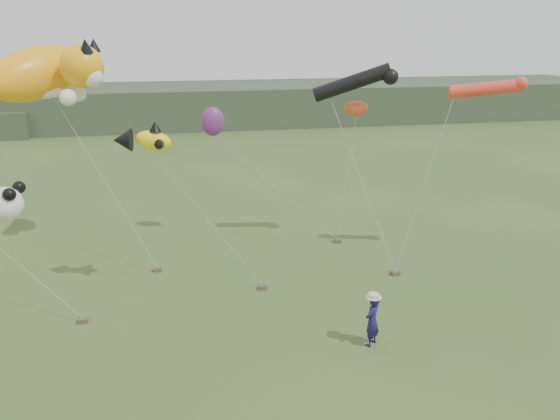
{
  "coord_description": "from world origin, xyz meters",
  "views": [
    {
      "loc": [
        -4.02,
        -15.45,
        9.9
      ],
      "look_at": [
        -0.46,
        3.0,
        3.61
      ],
      "focal_mm": 35.0,
      "sensor_mm": 36.0,
      "label": 1
    }
  ],
  "objects": [
    {
      "name": "ground",
      "position": [
        0.0,
        0.0,
        0.0
      ],
      "size": [
        120.0,
        120.0,
        0.0
      ],
      "primitive_type": "plane",
      "color": "#385123",
      "rests_on": "ground"
    },
    {
      "name": "fish_kite",
      "position": [
        -5.22,
        4.51,
        6.08
      ],
      "size": [
        2.21,
        1.45,
        1.15
      ],
      "color": "yellow",
      "rests_on": "ground"
    },
    {
      "name": "tube_kites",
      "position": [
        5.76,
        6.95,
        7.62
      ],
      "size": [
        8.16,
        4.23,
        1.74
      ],
      "color": "black",
      "rests_on": "ground"
    },
    {
      "name": "cat_kite",
      "position": [
        -9.42,
        10.73,
        8.04
      ],
      "size": [
        6.62,
        5.37,
        3.18
      ],
      "color": "#FFA710",
      "rests_on": "ground"
    },
    {
      "name": "misc_kites",
      "position": [
        -0.25,
        9.47,
        5.98
      ],
      "size": [
        7.54,
        2.28,
        1.66
      ],
      "color": "#E05124",
      "rests_on": "ground"
    },
    {
      "name": "festival_attendant",
      "position": [
        1.88,
        -0.68,
        0.88
      ],
      "size": [
        0.76,
        0.74,
        1.76
      ],
      "primitive_type": "imported",
      "rotation": [
        0.0,
        0.0,
        3.89
      ],
      "color": "#1C134A",
      "rests_on": "ground"
    },
    {
      "name": "headland",
      "position": [
        -3.11,
        44.69,
        1.92
      ],
      "size": [
        90.0,
        13.0,
        4.0
      ],
      "color": "#2D3D28",
      "rests_on": "ground"
    },
    {
      "name": "sandbag_anchors",
      "position": [
        -1.13,
        5.08,
        0.08
      ],
      "size": [
        12.7,
        5.85,
        0.17
      ],
      "color": "brown",
      "rests_on": "ground"
    }
  ]
}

